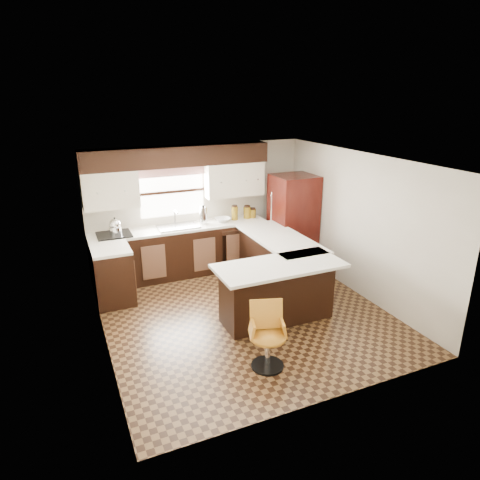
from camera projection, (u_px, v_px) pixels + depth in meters
name	position (u px, v px, depth m)	size (l,w,h in m)	color
floor	(245.00, 313.00, 6.74)	(4.40, 4.40, 0.00)	#49301A
ceiling	(245.00, 161.00, 5.95)	(4.40, 4.40, 0.00)	silver
wall_back	(198.00, 207.00, 8.25)	(4.40, 4.40, 0.00)	beige
wall_front	(332.00, 306.00, 4.44)	(4.40, 4.40, 0.00)	beige
wall_left	(98.00, 263.00, 5.55)	(4.40, 4.40, 0.00)	beige
wall_right	(359.00, 225.00, 7.14)	(4.40, 4.40, 0.00)	beige
base_cab_back	(182.00, 252.00, 8.06)	(3.30, 0.60, 0.90)	black
base_cab_left	(113.00, 276.00, 6.99)	(0.60, 0.70, 0.90)	black
counter_back	(181.00, 228.00, 7.91)	(3.30, 0.60, 0.04)	silver
counter_left	(110.00, 249.00, 6.84)	(0.60, 0.70, 0.04)	silver
soffit	(178.00, 156.00, 7.61)	(3.40, 0.35, 0.36)	black
upper_cab_left	(110.00, 190.00, 7.31)	(0.94, 0.35, 0.64)	beige
upper_cab_right	(234.00, 179.00, 8.18)	(1.14, 0.35, 0.64)	beige
window_pane	(172.00, 192.00, 7.92)	(1.20, 0.02, 0.90)	white
valance	(172.00, 171.00, 7.76)	(1.30, 0.06, 0.18)	#D19B93
sink	(178.00, 226.00, 7.86)	(0.75, 0.45, 0.03)	#B2B2B7
dishwasher	(236.00, 250.00, 8.20)	(0.58, 0.03, 0.78)	black
cooktop	(114.00, 235.00, 7.43)	(0.58, 0.50, 0.03)	black
peninsula_long	(277.00, 264.00, 7.47)	(0.60, 1.95, 0.90)	black
peninsula_return	(277.00, 292.00, 6.43)	(1.65, 0.60, 0.90)	black
counter_pen_long	(280.00, 239.00, 7.33)	(0.84, 1.95, 0.04)	silver
counter_pen_return	(280.00, 266.00, 6.19)	(1.89, 0.84, 0.04)	silver
refrigerator	(293.00, 221.00, 8.35)	(0.78, 0.75, 1.82)	#3B0E09
bar_chair	(268.00, 337.00, 5.30)	(0.45, 0.45, 0.85)	#C57E20
kettle	(115.00, 226.00, 7.39)	(0.22, 0.22, 0.29)	silver
percolator	(203.00, 215.00, 8.02)	(0.14, 0.14, 0.33)	silver
mixing_bowl	(223.00, 220.00, 8.21)	(0.29, 0.29, 0.07)	white
canister_large	(235.00, 213.00, 8.29)	(0.12, 0.12, 0.26)	#816213
canister_med	(247.00, 213.00, 8.40)	(0.14, 0.14, 0.23)	#816213
canister_small	(252.00, 213.00, 8.45)	(0.14, 0.14, 0.17)	#816213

